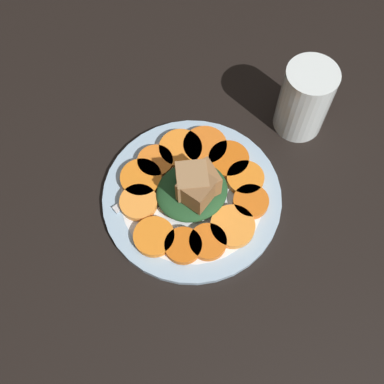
% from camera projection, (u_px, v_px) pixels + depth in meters
% --- Properties ---
extents(table_slab, '(1.20, 1.20, 0.02)m').
position_uv_depth(table_slab, '(192.00, 201.00, 0.73)').
color(table_slab, black).
rests_on(table_slab, ground).
extents(plate, '(0.26, 0.26, 0.01)m').
position_uv_depth(plate, '(192.00, 197.00, 0.71)').
color(plate, '#99B7D1').
rests_on(plate, table_slab).
extents(carrot_slice_0, '(0.06, 0.06, 0.01)m').
position_uv_depth(carrot_slice_0, '(233.00, 226.00, 0.68)').
color(carrot_slice_0, orange).
rests_on(carrot_slice_0, plate).
extents(carrot_slice_1, '(0.05, 0.05, 0.01)m').
position_uv_depth(carrot_slice_1, '(251.00, 202.00, 0.70)').
color(carrot_slice_1, orange).
rests_on(carrot_slice_1, plate).
extents(carrot_slice_2, '(0.06, 0.06, 0.01)m').
position_uv_depth(carrot_slice_2, '(245.00, 178.00, 0.71)').
color(carrot_slice_2, orange).
rests_on(carrot_slice_2, plate).
extents(carrot_slice_3, '(0.06, 0.06, 0.01)m').
position_uv_depth(carrot_slice_3, '(229.00, 160.00, 0.73)').
color(carrot_slice_3, '#D66014').
rests_on(carrot_slice_3, plate).
extents(carrot_slice_4, '(0.07, 0.07, 0.01)m').
position_uv_depth(carrot_slice_4, '(205.00, 146.00, 0.74)').
color(carrot_slice_4, orange).
rests_on(carrot_slice_4, plate).
extents(carrot_slice_5, '(0.07, 0.07, 0.01)m').
position_uv_depth(carrot_slice_5, '(181.00, 149.00, 0.73)').
color(carrot_slice_5, orange).
rests_on(carrot_slice_5, plate).
extents(carrot_slice_6, '(0.05, 0.05, 0.01)m').
position_uv_depth(carrot_slice_6, '(155.00, 162.00, 0.72)').
color(carrot_slice_6, orange).
rests_on(carrot_slice_6, plate).
extents(carrot_slice_7, '(0.06, 0.06, 0.01)m').
position_uv_depth(carrot_slice_7, '(141.00, 178.00, 0.71)').
color(carrot_slice_7, orange).
rests_on(carrot_slice_7, plate).
extents(carrot_slice_8, '(0.05, 0.05, 0.01)m').
position_uv_depth(carrot_slice_8, '(139.00, 202.00, 0.69)').
color(carrot_slice_8, orange).
rests_on(carrot_slice_8, plate).
extents(carrot_slice_9, '(0.06, 0.06, 0.01)m').
position_uv_depth(carrot_slice_9, '(154.00, 237.00, 0.67)').
color(carrot_slice_9, orange).
rests_on(carrot_slice_9, plate).
extents(carrot_slice_10, '(0.05, 0.05, 0.01)m').
position_uv_depth(carrot_slice_10, '(183.00, 246.00, 0.67)').
color(carrot_slice_10, '#D66114').
rests_on(carrot_slice_10, plate).
extents(carrot_slice_11, '(0.05, 0.05, 0.01)m').
position_uv_depth(carrot_slice_11, '(208.00, 242.00, 0.67)').
color(carrot_slice_11, orange).
rests_on(carrot_slice_11, plate).
extents(center_pile, '(0.11, 0.10, 0.07)m').
position_uv_depth(center_pile, '(194.00, 188.00, 0.68)').
color(center_pile, '#1E4723').
rests_on(center_pile, plate).
extents(fork, '(0.19, 0.06, 0.00)m').
position_uv_depth(fork, '(170.00, 172.00, 0.72)').
color(fork, silver).
rests_on(fork, plate).
extents(water_glass, '(0.08, 0.08, 0.12)m').
position_uv_depth(water_glass, '(305.00, 100.00, 0.72)').
color(water_glass, silver).
rests_on(water_glass, table_slab).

